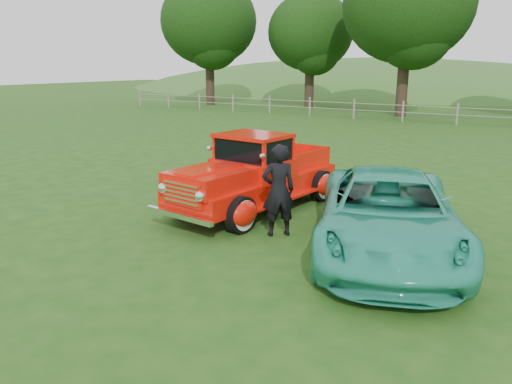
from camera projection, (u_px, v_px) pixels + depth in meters
The scene contains 9 objects.
ground at pixel (228, 242), 9.54m from camera, with size 140.00×140.00×0.00m, color #1D4913.
distant_hills at pixel (478, 129), 61.61m from camera, with size 116.00×60.00×18.00m.
fence_line at pixel (457, 114), 27.46m from camera, with size 48.00×0.12×1.20m.
tree_far_west at pixel (209, 22), 39.51m from camera, with size 7.60×7.60×9.93m.
tree_mid_west at pixel (311, 32), 37.29m from camera, with size 6.40×6.40×8.46m.
tree_near_west at pixel (408, 4), 30.42m from camera, with size 8.00×8.00×10.42m.
red_pickup at pixel (255, 176), 11.53m from camera, with size 2.63×5.14×1.78m.
teal_sedan at pixel (388, 215), 8.83m from camera, with size 2.39×5.19×1.44m, color teal.
man at pixel (278, 190), 9.72m from camera, with size 0.67×0.44×1.83m, color black.
Camera 1 is at (5.22, -7.34, 3.33)m, focal length 35.00 mm.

